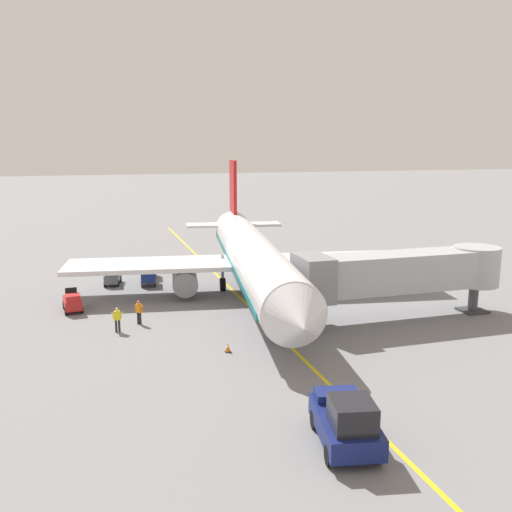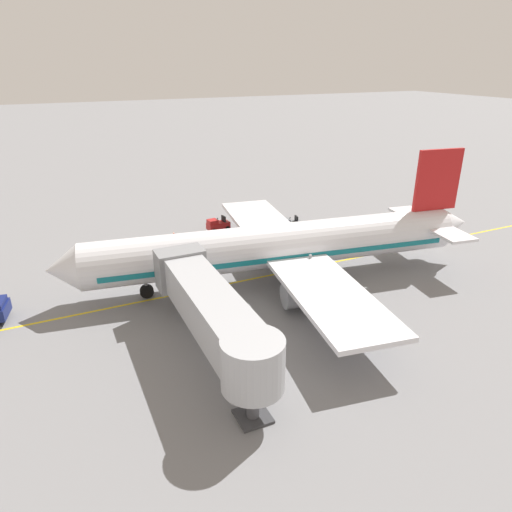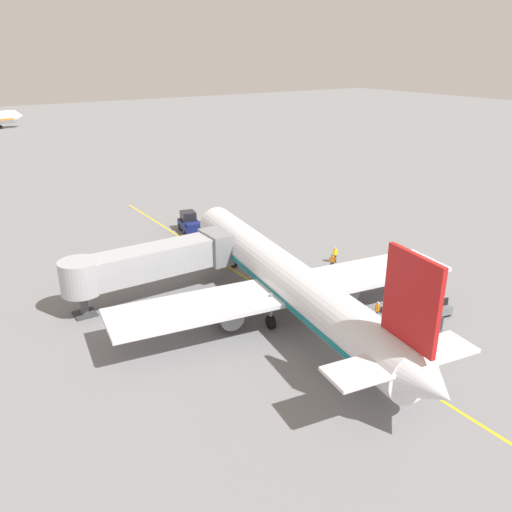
{
  "view_description": "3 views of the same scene",
  "coord_description": "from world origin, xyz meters",
  "views": [
    {
      "loc": [
        11.45,
        43.26,
        12.15
      ],
      "look_at": [
        -0.24,
        4.82,
        4.13
      ],
      "focal_mm": 39.0,
      "sensor_mm": 36.0,
      "label": 1
    },
    {
      "loc": [
        -33.23,
        18.0,
        17.8
      ],
      "look_at": [
        -1.76,
        3.29,
        2.96
      ],
      "focal_mm": 32.31,
      "sensor_mm": 36.0,
      "label": 2
    },
    {
      "loc": [
        -25.51,
        -31.29,
        21.08
      ],
      "look_at": [
        -1.25,
        5.15,
        3.81
      ],
      "focal_mm": 36.99,
      "sensor_mm": 36.0,
      "label": 3
    }
  ],
  "objects": [
    {
      "name": "ground_crew_wing_walker",
      "position": [
        9.99,
        7.02,
        0.95
      ],
      "size": [
        0.73,
        0.26,
        1.69
      ],
      "color": "#232328",
      "rests_on": "ground"
    },
    {
      "name": "ground_crew_loader",
      "position": [
        8.47,
        5.73,
        0.95
      ],
      "size": [
        0.57,
        0.58,
        1.69
      ],
      "color": "#232328",
      "rests_on": "ground"
    },
    {
      "name": "parked_airliner",
      "position": [
        -1.19,
        0.64,
        3.19
      ],
      "size": [
        30.44,
        37.29,
        10.63
      ],
      "color": "silver",
      "rests_on": "ground"
    },
    {
      "name": "ground_crew_marshaller",
      "position": [
        4.41,
        -4.48,
        0.95
      ],
      "size": [
        0.71,
        0.36,
        1.69
      ],
      "color": "#232328",
      "rests_on": "ground"
    },
    {
      "name": "gate_lead_in_line",
      "position": [
        0.0,
        0.0,
        0.0
      ],
      "size": [
        0.24,
        80.0,
        0.01
      ],
      "primitive_type": "cube",
      "color": "gold",
      "rests_on": "ground"
    },
    {
      "name": "baggage_tug_lead",
      "position": [
        9.7,
        -6.26,
        0.71
      ],
      "size": [
        1.67,
        2.67,
        1.62
      ],
      "color": "slate",
      "rests_on": "ground"
    },
    {
      "name": "ground_plane",
      "position": [
        0.0,
        0.0,
        0.0
      ],
      "size": [
        400.0,
        400.0,
        0.0
      ],
      "primitive_type": "plane",
      "color": "slate"
    },
    {
      "name": "jet_bridge",
      "position": [
        -9.38,
        9.92,
        3.46
      ],
      "size": [
        15.57,
        3.5,
        4.98
      ],
      "color": "#A8AAAF",
      "rests_on": "ground"
    },
    {
      "name": "baggage_cart_front",
      "position": [
        6.67,
        -5.2,
        0.95
      ],
      "size": [
        1.53,
        2.96,
        1.58
      ],
      "color": "#4C4C51",
      "rests_on": "ground"
    },
    {
      "name": "baggage_tug_trailing",
      "position": [
        12.93,
        1.2,
        0.71
      ],
      "size": [
        1.52,
        2.62,
        1.62
      ],
      "color": "#B21E1E",
      "rests_on": "ground"
    },
    {
      "name": "safety_cone_nose_left",
      "position": [
        3.89,
        12.64,
        0.29
      ],
      "size": [
        0.36,
        0.36,
        0.59
      ],
      "color": "black",
      "rests_on": "ground"
    },
    {
      "name": "baggage_cart_second_in_train",
      "position": [
        6.31,
        -8.03,
        0.95
      ],
      "size": [
        1.53,
        2.96,
        1.58
      ],
      "color": "#4C4C51",
      "rests_on": "ground"
    }
  ]
}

